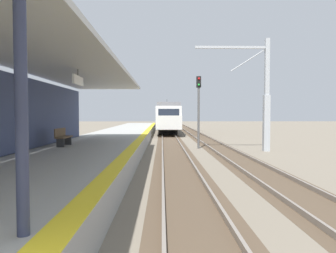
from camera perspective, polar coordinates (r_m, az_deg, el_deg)
station_platform at (r=17.99m, az=-12.82°, el=-4.29°), size 5.00×80.00×0.91m
track_pair_nearest_platform at (r=21.65m, az=0.90°, el=-4.21°), size 2.34×120.00×0.16m
track_pair_middle at (r=22.04m, az=9.79°, el=-4.13°), size 2.34×120.00×0.16m
approaching_train at (r=43.42m, az=-0.11°, el=1.82°), size 2.93×19.60×4.76m
rail_signal_post at (r=22.78m, az=5.57°, el=4.02°), size 0.32×0.34×5.20m
catenary_pylon_far_side at (r=21.95m, az=16.69°, el=5.07°), size 5.00×0.40×7.50m
platform_bench at (r=16.47m, az=-18.54°, el=-1.71°), size 0.45×1.60×0.88m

